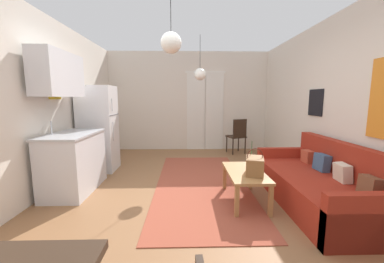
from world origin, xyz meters
name	(u,v)px	position (x,y,z in m)	size (l,w,h in m)	color
ground_plane	(191,205)	(0.00, 0.00, -0.05)	(4.94, 7.43, 0.10)	#8E603D
wall_back	(189,102)	(0.02, 3.46, 1.34)	(4.54, 0.13, 2.69)	silver
wall_right	(357,105)	(2.22, 0.00, 1.35)	(0.12, 7.03, 2.69)	silver
wall_left	(19,105)	(-2.22, 0.00, 1.35)	(0.12, 7.03, 2.69)	silver
area_rug	(201,183)	(0.19, 0.70, 0.01)	(1.48, 3.40, 0.01)	#9E4733
couch	(320,186)	(1.74, -0.11, 0.27)	(0.92, 2.06, 0.85)	maroon
coffee_table	(245,175)	(0.75, 0.02, 0.38)	(0.49, 0.97, 0.43)	#A87542
bamboo_vase	(251,162)	(0.85, 0.11, 0.53)	(0.08, 0.08, 0.41)	#47704C
handbag	(255,166)	(0.83, -0.12, 0.55)	(0.30, 0.38, 0.35)	brown
refrigerator	(98,129)	(-1.80, 1.52, 0.84)	(0.66, 0.59, 1.67)	white
kitchen_counter	(70,140)	(-1.84, 0.47, 0.80)	(0.62, 1.13, 2.10)	silver
accent_chair	(237,134)	(1.27, 2.85, 0.50)	(0.52, 0.51, 0.91)	black
pendant_lamp_near	(171,43)	(-0.25, -0.16, 2.09)	(0.25, 0.25, 0.73)	black
pendant_lamp_far	(200,74)	(0.22, 1.78, 1.92)	(0.24, 0.24, 0.90)	black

